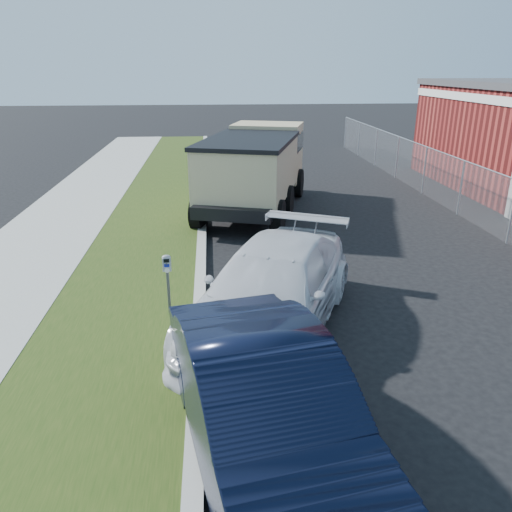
{
  "coord_description": "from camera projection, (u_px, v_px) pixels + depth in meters",
  "views": [
    {
      "loc": [
        -2.27,
        -8.63,
        4.68
      ],
      "look_at": [
        -1.4,
        1.0,
        1.0
      ],
      "focal_mm": 35.0,
      "sensor_mm": 36.0,
      "label": 1
    }
  ],
  "objects": [
    {
      "name": "dump_truck",
      "position": [
        256.0,
        165.0,
        17.08
      ],
      "size": [
        4.41,
        7.3,
        2.69
      ],
      "rotation": [
        0.0,
        0.0,
        -0.29
      ],
      "color": "black",
      "rests_on": "ground"
    },
    {
      "name": "chainlink_fence",
      "position": [
        463.0,
        177.0,
        16.46
      ],
      "size": [
        0.06,
        30.06,
        30.0
      ],
      "color": "slate",
      "rests_on": "ground"
    },
    {
      "name": "parking_meter",
      "position": [
        167.0,
        272.0,
        9.52
      ],
      "size": [
        0.18,
        0.13,
        1.24
      ],
      "rotation": [
        0.0,
        0.0,
        0.05
      ],
      "color": "#3F4247",
      "rests_on": "ground"
    },
    {
      "name": "white_wagon",
      "position": [
        273.0,
        287.0,
        9.37
      ],
      "size": [
        4.31,
        5.91,
        1.59
      ],
      "primitive_type": "imported",
      "rotation": [
        0.0,
        0.0,
        -0.43
      ],
      "color": "silver",
      "rests_on": "ground"
    },
    {
      "name": "navy_sedan",
      "position": [
        268.0,
        412.0,
        5.95
      ],
      "size": [
        2.68,
        5.23,
        1.64
      ],
      "primitive_type": "imported",
      "rotation": [
        0.0,
        0.0,
        0.2
      ],
      "color": "black",
      "rests_on": "ground"
    },
    {
      "name": "streetside",
      "position": [
        69.0,
        285.0,
        11.26
      ],
      "size": [
        6.12,
        50.0,
        0.15
      ],
      "color": "gray",
      "rests_on": "ground"
    },
    {
      "name": "ground",
      "position": [
        331.0,
        319.0,
        9.89
      ],
      "size": [
        120.0,
        120.0,
        0.0
      ],
      "primitive_type": "plane",
      "color": "black",
      "rests_on": "ground"
    }
  ]
}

